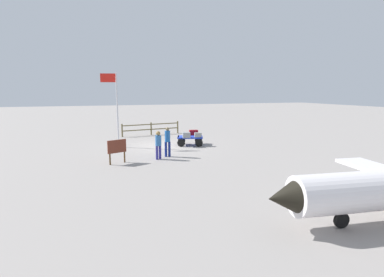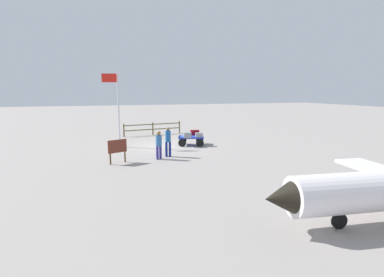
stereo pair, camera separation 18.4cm
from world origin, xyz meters
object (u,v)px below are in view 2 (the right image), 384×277
Objects in this scene: luggage_cart at (191,139)px; suitcase_tan at (195,133)px; signboard at (117,148)px; worker_trailing at (159,143)px; suitcase_dark at (199,135)px; suitcase_grey at (187,135)px; flagpole at (116,103)px; worker_lead at (168,140)px.

suitcase_tan is at bearing -131.33° from luggage_cart.
worker_trailing is at bearing -173.11° from signboard.
luggage_cart is at bearing -48.19° from suitcase_dark.
suitcase_tan reaches higher than luggage_cart.
flagpole reaches higher than suitcase_grey.
suitcase_grey is 0.33× the size of worker_lead.
suitcase_tan reaches higher than suitcase_dark.
suitcase_dark is at bearing 87.59° from suitcase_tan.
luggage_cart is 0.71m from suitcase_dark.
suitcase_dark is 4.59m from worker_trailing.
worker_lead is 0.34× the size of flagpole.
suitcase_grey is at bearing 49.69° from suitcase_tan.
suitcase_dark is at bearing 131.81° from luggage_cart.
suitcase_tan is at bearing -142.92° from signboard.
suitcase_tan is 1.14× the size of suitcase_grey.
flagpole is at bearing -94.89° from signboard.
flagpole reaches higher than suitcase_dark.
worker_lead is 1.08× the size of worker_trailing.
suitcase_tan is at bearing 176.09° from flagpole.
worker_trailing is 2.25m from signboard.
luggage_cart is 1.19× the size of worker_lead.
flagpole is at bearing -57.86° from worker_lead.
worker_trailing is at bearing 36.51° from worker_lead.
suitcase_grey is 0.11× the size of flagpole.
signboard is (0.40, 4.67, -2.15)m from flagpole.
suitcase_grey is 5.13m from flagpole.
suitcase_tan is 1.20× the size of suitcase_dark.
flagpole is at bearing -3.91° from suitcase_tan.
worker_lead reaches higher than worker_trailing.
worker_trailing reaches higher than suitcase_grey.
suitcase_grey is (0.87, 1.02, 0.00)m from suitcase_tan.
worker_lead reaches higher than luggage_cart.
worker_lead is (2.79, 2.56, 0.19)m from suitcase_dark.
suitcase_grey is at bearing -145.79° from signboard.
suitcase_tan is at bearing -130.31° from suitcase_grey.
suitcase_grey is 0.44× the size of signboard.
flagpole reaches higher than worker_lead.
worker_lead is at bearing 42.54° from suitcase_dark.
flagpole is 3.95× the size of signboard.
worker_lead reaches higher than suitcase_grey.
worker_lead is (2.37, 3.04, 0.52)m from luggage_cart.
flagpole is at bearing -10.46° from luggage_cart.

